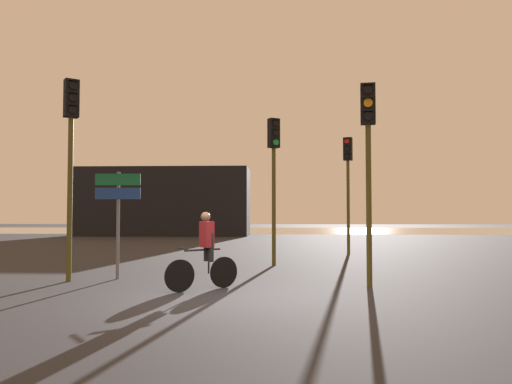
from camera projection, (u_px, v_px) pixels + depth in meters
name	position (u px, v px, depth m)	size (l,w,h in m)	color
ground_plane	(217.00, 298.00, 9.32)	(120.00, 120.00, 0.00)	#28282D
water_strip	(266.00, 230.00, 44.96)	(80.00, 16.00, 0.01)	#9E937F
distant_building	(165.00, 202.00, 35.40)	(11.94, 4.00, 4.75)	black
traffic_light_near_left	(71.00, 141.00, 11.74)	(0.41, 0.42, 4.76)	#4C4719
traffic_light_far_right	(348.00, 173.00, 19.43)	(0.39, 0.41, 4.54)	#4C4719
traffic_light_center	(274.00, 163.00, 15.22)	(0.40, 0.42, 4.49)	#4C4719
traffic_light_near_right	(368.00, 145.00, 10.94)	(0.35, 0.37, 4.45)	#4C4719
direction_sign_post	(118.00, 205.00, 12.10)	(1.10, 0.13, 2.60)	slate
cyclist	(205.00, 250.00, 10.41)	(1.36, 1.09, 1.62)	black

